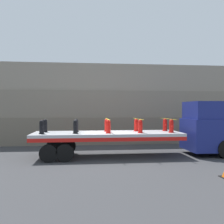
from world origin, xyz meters
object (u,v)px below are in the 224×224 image
truck_cab (209,129)px  fire_hydrant_red_near_2 (108,127)px  fire_hydrant_red_near_3 (140,126)px  fire_hydrant_black_near_0 (42,127)px  fire_hydrant_black_far_0 (45,126)px  fire_hydrant_red_far_3 (136,125)px  fire_hydrant_black_near_1 (75,127)px  fire_hydrant_red_near_4 (171,126)px  fire_hydrant_red_far_4 (165,125)px  fire_hydrant_black_far_1 (76,126)px  flatbed_trailer (97,137)px  fire_hydrant_red_far_2 (107,125)px

truck_cab → fire_hydrant_red_near_2: 6.03m
fire_hydrant_red_near_2 → fire_hydrant_red_near_3: same height
fire_hydrant_black_near_0 → fire_hydrant_red_near_3: same height
fire_hydrant_black_far_0 → fire_hydrant_red_far_3: 5.28m
fire_hydrant_black_near_1 → fire_hydrant_red_near_4: 5.28m
fire_hydrant_black_far_0 → fire_hydrant_red_far_4: same height
fire_hydrant_red_far_3 → fire_hydrant_black_far_1: bearing=180.0°
fire_hydrant_red_near_2 → flatbed_trailer: bearing=136.1°
fire_hydrant_red_far_3 → fire_hydrant_red_far_4: same height
fire_hydrant_red_near_4 → flatbed_trailer: bearing=172.3°
fire_hydrant_red_far_3 → truck_cab: bearing=-7.5°
fire_hydrant_red_far_2 → fire_hydrant_red_far_3: bearing=0.0°
fire_hydrant_red_near_3 → fire_hydrant_black_near_1: bearing=180.0°
truck_cab → fire_hydrant_black_near_1: size_ratio=4.21×
fire_hydrant_red_far_3 → fire_hydrant_red_near_3: bearing=-90.0°
fire_hydrant_black_near_1 → fire_hydrant_black_far_0: bearing=147.7°
flatbed_trailer → fire_hydrant_red_far_2: bearing=43.9°
fire_hydrant_red_near_3 → fire_hydrant_red_far_3: size_ratio=1.00×
fire_hydrant_black_near_1 → fire_hydrant_black_far_1: bearing=90.0°
fire_hydrant_red_near_3 → fire_hydrant_red_far_4: same height
flatbed_trailer → fire_hydrant_red_far_4: fire_hydrant_red_far_4 is taller
fire_hydrant_black_far_0 → fire_hydrant_black_near_1: bearing=-32.3°
fire_hydrant_red_near_2 → fire_hydrant_red_far_3: bearing=32.3°
fire_hydrant_black_near_1 → fire_hydrant_black_far_1: same height
flatbed_trailer → fire_hydrant_red_far_2: 1.02m
fire_hydrant_black_far_1 → fire_hydrant_red_near_4: (5.28, -1.11, 0.00)m
fire_hydrant_red_far_2 → flatbed_trailer: bearing=-136.1°
fire_hydrant_red_far_4 → flatbed_trailer: bearing=-172.3°
fire_hydrant_black_far_1 → fire_hydrant_red_far_3: size_ratio=1.00×
fire_hydrant_black_near_1 → fire_hydrant_red_far_4: same height
fire_hydrant_black_far_1 → fire_hydrant_red_far_3: 3.52m
fire_hydrant_black_far_0 → fire_hydrant_red_near_3: bearing=-11.9°
fire_hydrant_red_near_2 → fire_hydrant_red_far_4: bearing=17.5°
flatbed_trailer → fire_hydrant_red_far_3: size_ratio=11.12×
flatbed_trailer → fire_hydrant_black_near_1: 1.45m
fire_hydrant_black_far_1 → fire_hydrant_red_near_4: 5.40m
truck_cab → fire_hydrant_black_far_1: truck_cab is taller
fire_hydrant_black_near_1 → fire_hydrant_red_near_3: same height
fire_hydrant_black_far_1 → fire_hydrant_red_far_4: (5.28, 0.00, 0.00)m
fire_hydrant_red_near_2 → fire_hydrant_red_far_2: same height
truck_cab → fire_hydrant_black_far_0: truck_cab is taller
fire_hydrant_red_near_3 → fire_hydrant_red_near_2: bearing=180.0°
fire_hydrant_red_far_2 → fire_hydrant_red_near_3: 2.08m
fire_hydrant_black_far_0 → fire_hydrant_red_near_2: bearing=-17.5°
truck_cab → fire_hydrant_red_far_4: 2.54m
fire_hydrant_black_far_0 → fire_hydrant_red_far_3: bearing=0.0°
fire_hydrant_black_far_1 → fire_hydrant_red_far_4: 5.28m
fire_hydrant_black_near_0 → fire_hydrant_black_near_1: bearing=0.0°
fire_hydrant_red_near_3 → fire_hydrant_red_far_3: 1.11m
fire_hydrant_red_near_3 → fire_hydrant_red_near_4: size_ratio=1.00×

